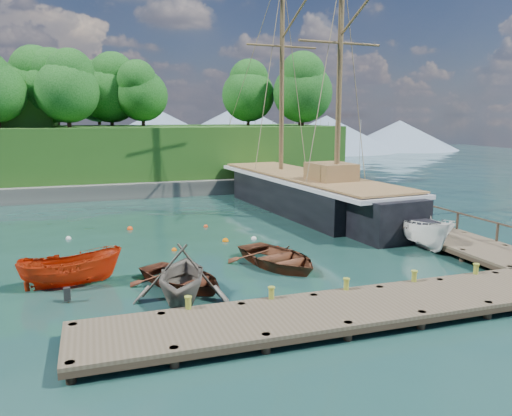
% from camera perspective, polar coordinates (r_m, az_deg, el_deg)
% --- Properties ---
extents(ground, '(160.00, 160.00, 0.00)m').
position_cam_1_polar(ground, '(23.21, -0.25, -7.17)').
color(ground, '#17352A').
rests_on(ground, ground).
extents(dock_near, '(20.00, 3.20, 1.10)m').
position_cam_1_polar(dock_near, '(18.25, 12.38, -11.01)').
color(dock_near, brown).
rests_on(dock_near, ground).
extents(dock_east, '(3.20, 24.00, 1.10)m').
position_cam_1_polar(dock_east, '(34.14, 14.63, -0.99)').
color(dock_east, brown).
rests_on(dock_east, ground).
extents(bollard_0, '(0.26, 0.26, 0.45)m').
position_cam_1_polar(bollard_0, '(17.65, -7.68, -13.15)').
color(bollard_0, olive).
rests_on(bollard_0, ground).
extents(bollard_1, '(0.26, 0.26, 0.45)m').
position_cam_1_polar(bollard_1, '(18.37, 1.76, -12.07)').
color(bollard_1, olive).
rests_on(bollard_1, ground).
extents(bollard_2, '(0.26, 0.26, 0.45)m').
position_cam_1_polar(bollard_2, '(19.54, 10.21, -10.83)').
color(bollard_2, olive).
rests_on(bollard_2, ground).
extents(bollard_3, '(0.26, 0.26, 0.45)m').
position_cam_1_polar(bollard_3, '(21.06, 17.51, -9.55)').
color(bollard_3, olive).
rests_on(bollard_3, ground).
extents(bollard_4, '(0.26, 0.26, 0.45)m').
position_cam_1_polar(bollard_4, '(22.89, 23.69, -8.35)').
color(bollard_4, olive).
rests_on(bollard_4, ground).
extents(rowboat_0, '(5.02, 5.51, 0.93)m').
position_cam_1_polar(rowboat_0, '(21.46, -8.42, -8.79)').
color(rowboat_0, '#532818').
rests_on(rowboat_0, ground).
extents(rowboat_1, '(4.73, 5.15, 2.28)m').
position_cam_1_polar(rowboat_1, '(20.02, -8.42, -10.23)').
color(rowboat_1, '#6B6459').
rests_on(rowboat_1, ground).
extents(rowboat_2, '(4.86, 5.84, 1.04)m').
position_cam_1_polar(rowboat_2, '(23.94, 2.51, -6.62)').
color(rowboat_2, '#562D1B').
rests_on(rowboat_2, ground).
extents(motorboat_orange, '(4.32, 1.93, 1.62)m').
position_cam_1_polar(motorboat_orange, '(22.63, -20.27, -8.32)').
color(motorboat_orange, red).
rests_on(motorboat_orange, ground).
extents(cabin_boat_white, '(2.64, 5.51, 2.05)m').
position_cam_1_polar(cabin_boat_white, '(28.80, 18.28, -4.19)').
color(cabin_boat_white, white).
rests_on(cabin_boat_white, ground).
extents(schooner, '(7.25, 28.51, 21.07)m').
position_cam_1_polar(schooner, '(37.33, 5.71, 1.42)').
color(schooner, black).
rests_on(schooner, ground).
extents(mooring_buoy_0, '(0.35, 0.35, 0.35)m').
position_cam_1_polar(mooring_buoy_0, '(25.65, -16.43, -5.88)').
color(mooring_buoy_0, white).
rests_on(mooring_buoy_0, ground).
extents(mooring_buoy_1, '(0.28, 0.28, 0.28)m').
position_cam_1_polar(mooring_buoy_1, '(26.88, -9.33, -4.82)').
color(mooring_buoy_1, '#F06307').
rests_on(mooring_buoy_1, ground).
extents(mooring_buoy_2, '(0.36, 0.36, 0.36)m').
position_cam_1_polar(mooring_buoy_2, '(28.49, -3.51, -3.82)').
color(mooring_buoy_2, '#F87000').
rests_on(mooring_buoy_2, ground).
extents(mooring_buoy_3, '(0.32, 0.32, 0.32)m').
position_cam_1_polar(mooring_buoy_3, '(28.89, -0.26, -3.60)').
color(mooring_buoy_3, white).
rests_on(mooring_buoy_3, ground).
extents(mooring_buoy_4, '(0.36, 0.36, 0.36)m').
position_cam_1_polar(mooring_buoy_4, '(32.35, -14.21, -2.39)').
color(mooring_buoy_4, '#E43F0A').
rests_on(mooring_buoy_4, ground).
extents(mooring_buoy_5, '(0.29, 0.29, 0.29)m').
position_cam_1_polar(mooring_buoy_5, '(32.18, -5.76, -2.18)').
color(mooring_buoy_5, '#D34318').
rests_on(mooring_buoy_5, ground).
extents(mooring_buoy_6, '(0.32, 0.32, 0.32)m').
position_cam_1_polar(mooring_buoy_6, '(30.90, -20.63, -3.35)').
color(mooring_buoy_6, silver).
rests_on(mooring_buoy_6, ground).
extents(mooring_buoy_7, '(0.34, 0.34, 0.34)m').
position_cam_1_polar(mooring_buoy_7, '(26.79, 2.44, -4.74)').
color(mooring_buoy_7, '#F92003').
rests_on(mooring_buoy_7, ground).
extents(headland, '(51.00, 19.31, 12.90)m').
position_cam_1_polar(headland, '(52.75, -25.11, 7.92)').
color(headland, '#474744').
rests_on(headland, ground).
extents(distant_ridge, '(117.00, 40.00, 10.00)m').
position_cam_1_polar(distant_ridge, '(91.74, -11.44, 8.66)').
color(distant_ridge, '#728CA5').
rests_on(distant_ridge, ground).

